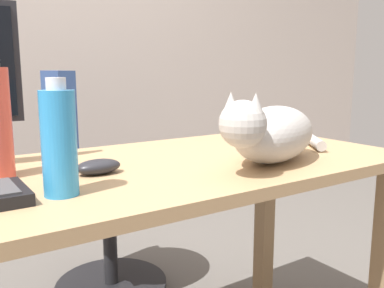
% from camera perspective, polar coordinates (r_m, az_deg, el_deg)
% --- Properties ---
extents(back_wall, '(6.00, 0.04, 2.60)m').
position_cam_1_polar(back_wall, '(2.55, -24.10, 16.81)').
color(back_wall, beige).
rests_on(back_wall, ground_plane).
extents(desk, '(1.56, 0.66, 0.72)m').
position_cam_1_polar(desk, '(1.12, -7.68, -8.21)').
color(desk, tan).
rests_on(desk, ground_plane).
extents(office_chair, '(0.48, 0.48, 0.96)m').
position_cam_1_polar(office_chair, '(1.82, -12.77, -7.45)').
color(office_chair, black).
rests_on(office_chair, ground_plane).
extents(cat, '(0.57, 0.32, 0.20)m').
position_cam_1_polar(cat, '(1.14, 10.78, 1.50)').
color(cat, '#B2ADA8').
rests_on(cat, desk).
extents(computer_mouse, '(0.11, 0.06, 0.04)m').
position_cam_1_polar(computer_mouse, '(1.03, -12.57, -3.01)').
color(computer_mouse, '#232328').
rests_on(computer_mouse, desk).
extents(spray_bottle, '(0.07, 0.07, 0.23)m').
position_cam_1_polar(spray_bottle, '(0.86, -17.57, 0.30)').
color(spray_bottle, '#2D8CD1').
rests_on(spray_bottle, desk).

